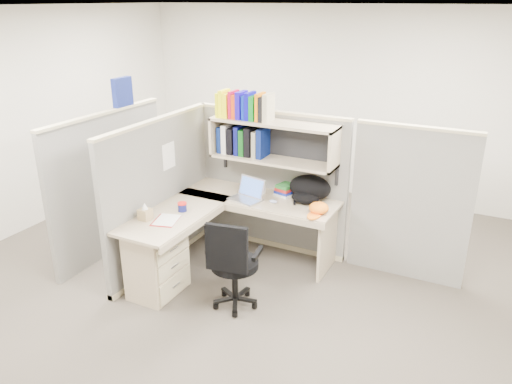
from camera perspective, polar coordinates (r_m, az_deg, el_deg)
The scene contains 14 objects.
ground at distance 5.34m, azimuth -2.43°, elevation -9.95°, with size 6.00×6.00×0.00m, color #3B352D.
room_shell at distance 4.71m, azimuth -2.74°, elevation 7.14°, with size 6.00×6.00×6.00m.
cubicle at distance 5.47m, azimuth -3.64°, elevation 1.36°, with size 3.79×1.84×1.95m.
desk at distance 5.11m, azimuth -8.10°, elevation -6.07°, with size 1.74×1.75×0.73m.
laptop at distance 5.34m, azimuth -1.27°, elevation 0.24°, with size 0.34×0.34×0.24m, color #B1B1B6, non-canonical shape.
backpack at distance 5.35m, azimuth 5.96°, elevation 0.31°, with size 0.46×0.35×0.27m, color black, non-canonical shape.
orange_cap at distance 5.09m, azimuth 7.19°, elevation -1.81°, with size 0.20×0.24×0.11m, color orange, non-canonical shape.
snack_canister at distance 5.15m, azimuth -8.42°, elevation -1.68°, with size 0.09×0.09×0.09m.
tissue_box at distance 5.01m, azimuth -12.57°, elevation -2.17°, with size 0.11×0.11×0.17m, color tan, non-canonical shape.
mouse at distance 5.32m, azimuth 1.99°, elevation -1.08°, with size 0.09×0.06×0.03m, color #9AABDB.
paper_cup at distance 5.57m, azimuth 0.72°, elevation 0.43°, with size 0.08×0.08×0.11m, color silver.
book_stack at distance 5.54m, azimuth 3.52°, elevation 0.33°, with size 0.19×0.25×0.12m, color gray, non-canonical shape.
loose_paper at distance 4.99m, azimuth -10.16°, elevation -3.15°, with size 0.21×0.28×0.00m, color silver, non-canonical shape.
task_chair at distance 4.73m, azimuth -2.60°, elevation -9.74°, with size 0.52×0.48×0.94m.
Camera 1 is at (2.25, -3.97, 2.77)m, focal length 35.00 mm.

